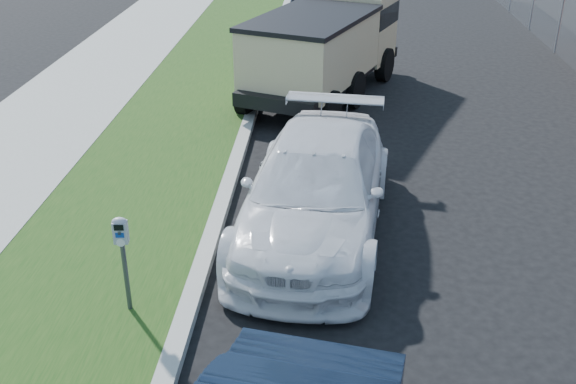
{
  "coord_description": "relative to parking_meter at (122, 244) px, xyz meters",
  "views": [
    {
      "loc": [
        -0.86,
        -7.7,
        5.36
      ],
      "look_at": [
        -1.4,
        1.0,
        1.0
      ],
      "focal_mm": 42.0,
      "sensor_mm": 36.0,
      "label": 1
    }
  ],
  "objects": [
    {
      "name": "dump_truck",
      "position": [
        2.42,
        9.38,
        0.16
      ],
      "size": [
        3.98,
        6.01,
        2.22
      ],
      "rotation": [
        0.0,
        0.0,
        -0.37
      ],
      "color": "black",
      "rests_on": "ground"
    },
    {
      "name": "parking_meter",
      "position": [
        0.0,
        0.0,
        0.0
      ],
      "size": [
        0.19,
        0.14,
        1.33
      ],
      "rotation": [
        0.0,
        0.0,
        0.08
      ],
      "color": "#3F4247",
      "rests_on": "ground"
    },
    {
      "name": "white_wagon",
      "position": [
        2.32,
        2.41,
        -0.34
      ],
      "size": [
        2.7,
        5.4,
        1.51
      ],
      "primitive_type": "imported",
      "rotation": [
        0.0,
        0.0,
        -0.12
      ],
      "color": "white",
      "rests_on": "ground"
    },
    {
      "name": "streetside",
      "position": [
        -2.23,
        2.73,
        -1.02
      ],
      "size": [
        6.12,
        50.0,
        0.15
      ],
      "color": "gray",
      "rests_on": "ground"
    },
    {
      "name": "ground",
      "position": [
        3.34,
        0.73,
        -1.09
      ],
      "size": [
        120.0,
        120.0,
        0.0
      ],
      "primitive_type": "plane",
      "color": "black",
      "rests_on": "ground"
    }
  ]
}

